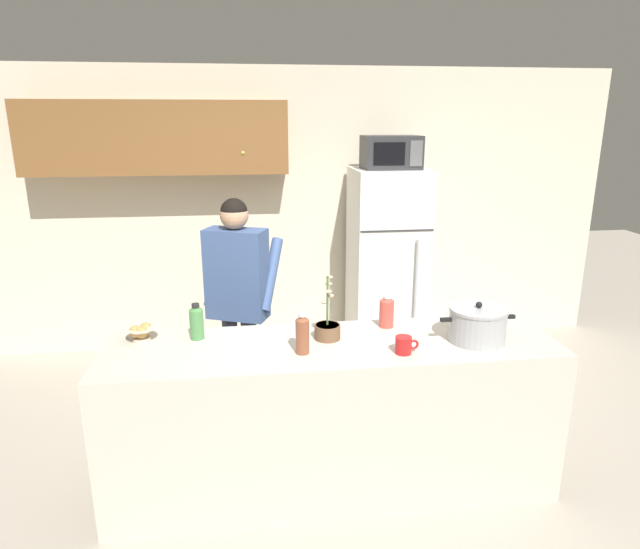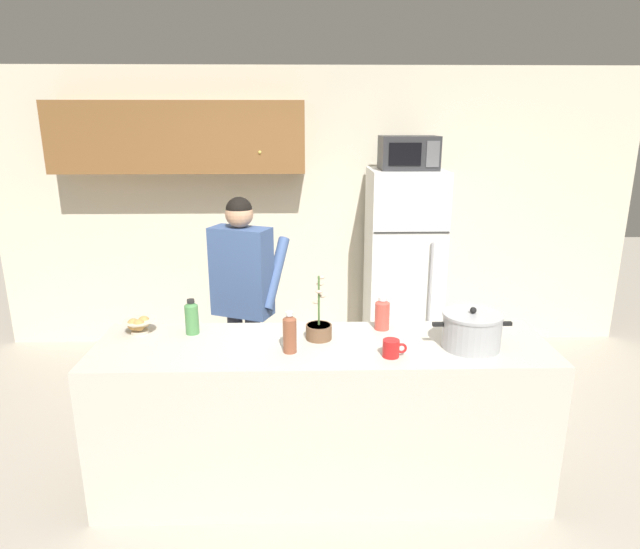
% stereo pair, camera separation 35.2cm
% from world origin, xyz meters
% --- Properties ---
extents(ground_plane, '(14.00, 14.00, 0.00)m').
position_xyz_m(ground_plane, '(0.00, 0.00, 0.00)').
color(ground_plane, '#B2A899').
extents(back_wall_unit, '(6.00, 0.48, 2.60)m').
position_xyz_m(back_wall_unit, '(-0.24, 2.25, 1.44)').
color(back_wall_unit, beige).
rests_on(back_wall_unit, ground).
extents(kitchen_island, '(2.57, 0.68, 0.92)m').
position_xyz_m(kitchen_island, '(0.00, 0.00, 0.46)').
color(kitchen_island, beige).
rests_on(kitchen_island, ground).
extents(refrigerator, '(0.64, 0.68, 1.73)m').
position_xyz_m(refrigerator, '(0.78, 1.85, 0.86)').
color(refrigerator, white).
rests_on(refrigerator, ground).
extents(microwave, '(0.48, 0.37, 0.28)m').
position_xyz_m(microwave, '(0.78, 1.83, 1.87)').
color(microwave, '#2D2D30').
rests_on(microwave, refrigerator).
extents(person_near_pot, '(0.60, 0.55, 1.64)m').
position_xyz_m(person_near_pot, '(-0.54, 0.85, 1.02)').
color(person_near_pot, '#33384C').
rests_on(person_near_pot, ground).
extents(cooking_pot, '(0.44, 0.33, 0.24)m').
position_xyz_m(cooking_pot, '(0.82, -0.06, 1.02)').
color(cooking_pot, '#ADAFB5').
rests_on(cooking_pot, kitchen_island).
extents(coffee_mug, '(0.13, 0.09, 0.10)m').
position_xyz_m(coffee_mug, '(0.36, -0.18, 0.97)').
color(coffee_mug, red).
rests_on(coffee_mug, kitchen_island).
extents(bread_bowl, '(0.18, 0.18, 0.10)m').
position_xyz_m(bread_bowl, '(-1.08, 0.18, 0.97)').
color(bread_bowl, beige).
rests_on(bread_bowl, kitchen_island).
extents(bottle_near_edge, '(0.07, 0.07, 0.23)m').
position_xyz_m(bottle_near_edge, '(-0.18, -0.11, 1.03)').
color(bottle_near_edge, brown).
rests_on(bottle_near_edge, kitchen_island).
extents(bottle_mid_counter, '(0.08, 0.08, 0.21)m').
position_xyz_m(bottle_mid_counter, '(-0.76, 0.17, 1.02)').
color(bottle_mid_counter, '#4C8C4C').
rests_on(bottle_mid_counter, kitchen_island).
extents(bottle_far_corner, '(0.09, 0.09, 0.20)m').
position_xyz_m(bottle_far_corner, '(0.37, 0.22, 1.02)').
color(bottle_far_corner, '#D84C3F').
rests_on(bottle_far_corner, kitchen_island).
extents(potted_orchid, '(0.15, 0.15, 0.38)m').
position_xyz_m(potted_orchid, '(-0.02, 0.08, 0.98)').
color(potted_orchid, brown).
rests_on(potted_orchid, kitchen_island).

